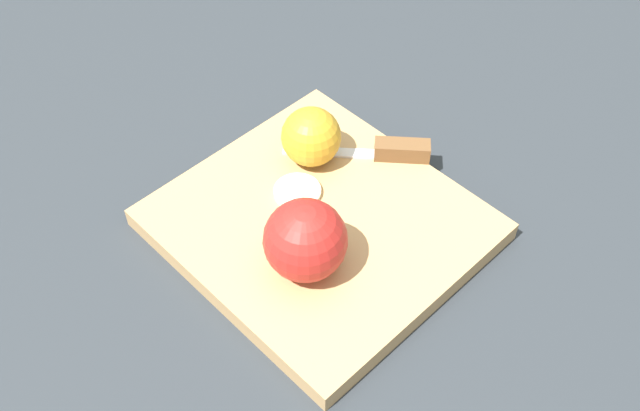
% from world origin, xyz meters
% --- Properties ---
extents(ground_plane, '(4.00, 4.00, 0.00)m').
position_xyz_m(ground_plane, '(0.00, 0.00, 0.00)').
color(ground_plane, '#282D33').
extents(cutting_board, '(0.36, 0.34, 0.02)m').
position_xyz_m(cutting_board, '(0.00, 0.00, 0.01)').
color(cutting_board, tan).
rests_on(cutting_board, ground_plane).
extents(apple_half_left, '(0.09, 0.09, 0.09)m').
position_xyz_m(apple_half_left, '(-0.04, 0.05, 0.07)').
color(apple_half_left, red).
rests_on(apple_half_left, cutting_board).
extents(apple_half_right, '(0.07, 0.07, 0.07)m').
position_xyz_m(apple_half_right, '(0.08, -0.05, 0.06)').
color(apple_half_right, gold).
rests_on(apple_half_right, cutting_board).
extents(knife, '(0.12, 0.14, 0.02)m').
position_xyz_m(knife, '(0.03, -0.12, 0.03)').
color(knife, silver).
rests_on(knife, cutting_board).
extents(apple_slice, '(0.05, 0.05, 0.01)m').
position_xyz_m(apple_slice, '(0.04, -0.00, 0.03)').
color(apple_slice, beige).
rests_on(apple_slice, cutting_board).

